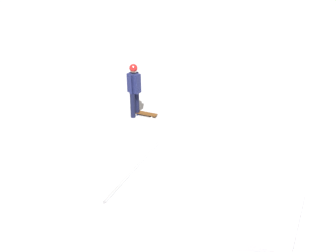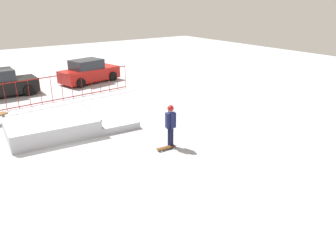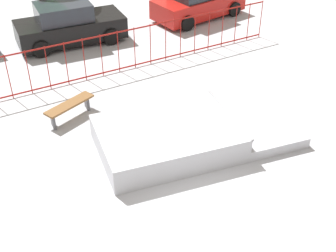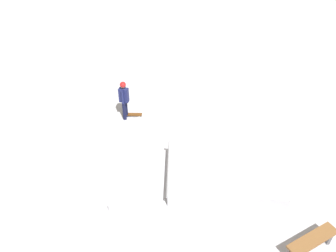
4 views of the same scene
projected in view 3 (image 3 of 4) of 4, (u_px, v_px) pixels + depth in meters
The scene contains 6 objects.
ground_plane at pixel (188, 174), 11.33m from camera, with size 60.00×60.00×0.00m, color #A8AAB2.
skate_ramp at pixel (184, 135), 12.16m from camera, with size 5.58×3.01×0.74m.
perimeter_fence at pixel (110, 53), 15.31m from camera, with size 12.92×1.05×1.50m.
park_bench at pixel (70, 107), 13.26m from camera, with size 1.61×1.07×0.48m.
parked_car_black at pixel (69, 25), 17.48m from camera, with size 4.10×1.93×1.60m.
parked_car_red at pixel (198, 1), 19.67m from camera, with size 4.38×2.62×1.60m.
Camera 3 is at (-4.08, -7.64, 7.42)m, focal length 48.44 mm.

